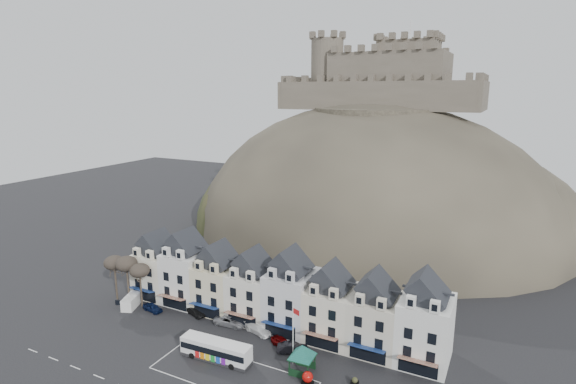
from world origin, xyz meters
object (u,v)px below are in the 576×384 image
object	(u,v)px
bus_shelter	(302,351)
car_maroon	(282,343)
bus	(216,349)
red_buoy	(308,378)
flagpole	(294,331)
white_van	(132,301)
car_white	(258,328)
car_silver	(230,321)
car_navy	(153,308)
car_charcoal	(293,348)
car_black	(196,312)

from	to	relation	value
bus_shelter	car_maroon	size ratio (longest dim) A/B	1.56
bus	car_maroon	xyz separation A→B (m)	(6.77, 6.98, -0.92)
red_buoy	flagpole	distance (m)	6.17
bus_shelter	flagpole	xyz separation A→B (m)	(-1.84, 1.12, 1.82)
car_maroon	bus	bearing A→B (deg)	159.90
white_van	car_white	world-z (taller)	white_van
red_buoy	car_maroon	world-z (taller)	red_buoy
white_van	car_silver	size ratio (longest dim) A/B	0.91
flagpole	bus	bearing A→B (deg)	-158.76
car_navy	flagpole	bearing A→B (deg)	-86.54
red_buoy	car_silver	size ratio (longest dim) A/B	0.33
bus_shelter	car_white	size ratio (longest dim) A/B	1.28
white_van	car_white	distance (m)	24.16
bus_shelter	car_charcoal	distance (m)	5.36
red_buoy	car_charcoal	xyz separation A→B (m)	(-4.84, 5.52, -0.16)
car_maroon	car_black	bearing A→B (deg)	107.76
car_charcoal	flagpole	bearing A→B (deg)	-174.66
car_black	car_maroon	distance (m)	17.39
car_black	car_white	bearing A→B (deg)	-69.75
bus_shelter	car_charcoal	size ratio (longest dim) A/B	1.43
car_silver	red_buoy	bearing A→B (deg)	-120.51
bus	car_black	bearing A→B (deg)	136.83
flagpole	car_charcoal	world-z (taller)	flagpole
bus_shelter	car_black	size ratio (longest dim) A/B	1.62
white_van	car_charcoal	xyz separation A→B (m)	(31.18, 0.00, -0.27)
white_van	car_black	size ratio (longest dim) A/B	1.22
car_navy	white_van	bearing A→B (deg)	104.52
bus	red_buoy	distance (m)	13.61
car_maroon	car_charcoal	world-z (taller)	car_charcoal
flagpole	car_navy	distance (m)	28.56
car_white	car_charcoal	size ratio (longest dim) A/B	1.11
car_silver	car_charcoal	world-z (taller)	car_silver
car_white	bus	bearing A→B (deg)	-174.21
red_buoy	car_maroon	bearing A→B (deg)	137.95
car_black	car_maroon	xyz separation A→B (m)	(17.29, -1.89, 0.05)
bus_shelter	white_van	world-z (taller)	bus_shelter
bus	car_navy	bearing A→B (deg)	156.37
car_white	car_navy	bearing A→B (deg)	111.92
flagpole	white_van	distance (m)	32.85
bus	car_charcoal	bearing A→B (deg)	33.17
bus	white_van	distance (m)	23.35
red_buoy	bus	bearing A→B (deg)	-176.39
white_van	car_charcoal	distance (m)	31.18
white_van	car_silver	xyz separation A→B (m)	(18.83, 2.50, -0.26)
red_buoy	white_van	distance (m)	36.44
bus	red_buoy	size ratio (longest dim) A/B	6.00
car_silver	car_white	world-z (taller)	car_silver
car_silver	bus_shelter	bearing A→B (deg)	-116.90
flagpole	car_navy	xyz separation A→B (m)	(-28.09, 2.87, -4.28)
car_white	bus_shelter	bearing A→B (deg)	-104.69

